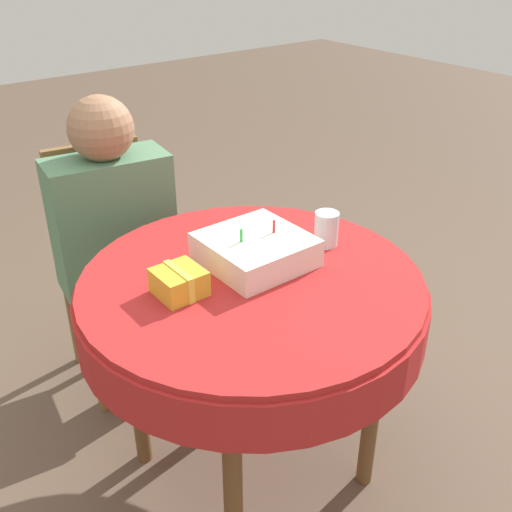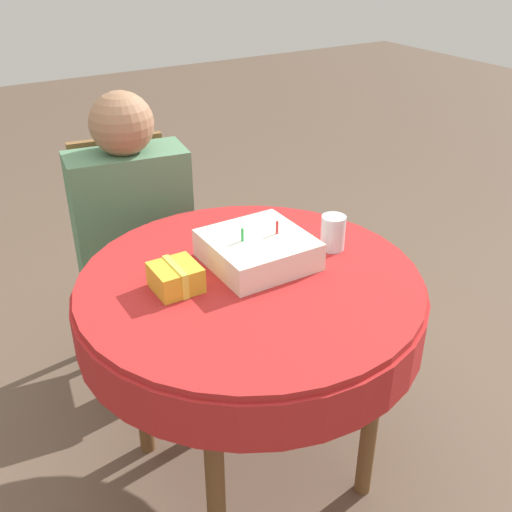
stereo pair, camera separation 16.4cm
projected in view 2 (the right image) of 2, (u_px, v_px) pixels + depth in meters
ground_plane at (251, 467)px, 2.00m from camera, size 12.00×12.00×0.00m
dining_table at (250, 305)px, 1.68m from camera, size 0.97×0.97×0.75m
chair at (133, 253)px, 2.31m from camera, size 0.44×0.44×0.91m
person at (133, 216)px, 2.15m from camera, size 0.44×0.33×1.12m
birthday_cake at (258, 250)px, 1.69m from camera, size 0.27×0.27×0.12m
drinking_glass at (333, 233)px, 1.76m from camera, size 0.07×0.07×0.10m
gift_box at (176, 277)px, 1.57m from camera, size 0.12×0.12×0.07m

